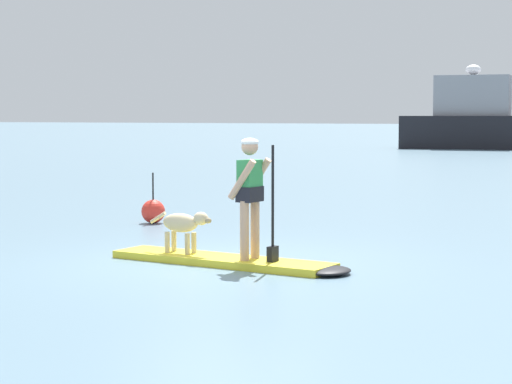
{
  "coord_description": "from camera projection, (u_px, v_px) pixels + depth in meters",
  "views": [
    {
      "loc": [
        6.23,
        -10.9,
        1.99
      ],
      "look_at": [
        0.0,
        1.0,
        0.9
      ],
      "focal_mm": 66.18,
      "sensor_mm": 36.0,
      "label": 1
    }
  ],
  "objects": [
    {
      "name": "ground_plane",
      "position": [
        222.0,
        264.0,
        12.66
      ],
      "size": [
        400.0,
        400.0,
        0.0
      ],
      "primitive_type": "plane",
      "color": "slate"
    },
    {
      "name": "paddleboard",
      "position": [
        236.0,
        262.0,
        12.54
      ],
      "size": [
        3.53,
        0.91,
        0.1
      ],
      "color": "yellow",
      "rests_on": "ground_plane"
    },
    {
      "name": "person_paddler",
      "position": [
        251.0,
        190.0,
        12.34
      ],
      "size": [
        0.62,
        0.5,
        1.6
      ],
      "color": "tan",
      "rests_on": "paddleboard"
    },
    {
      "name": "dog",
      "position": [
        183.0,
        224.0,
        12.95
      ],
      "size": [
        1.03,
        0.26,
        0.59
      ],
      "color": "#CCB78C",
      "rests_on": "paddleboard"
    },
    {
      "name": "moored_boat_far_starboard",
      "position": [
        481.0,
        121.0,
        56.08
      ],
      "size": [
        10.02,
        4.63,
        5.01
      ],
      "color": "black",
      "rests_on": "ground_plane"
    },
    {
      "name": "marker_buoy",
      "position": [
        153.0,
        211.0,
        17.43
      ],
      "size": [
        0.44,
        0.44,
        0.94
      ],
      "color": "red",
      "rests_on": "ground_plane"
    }
  ]
}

